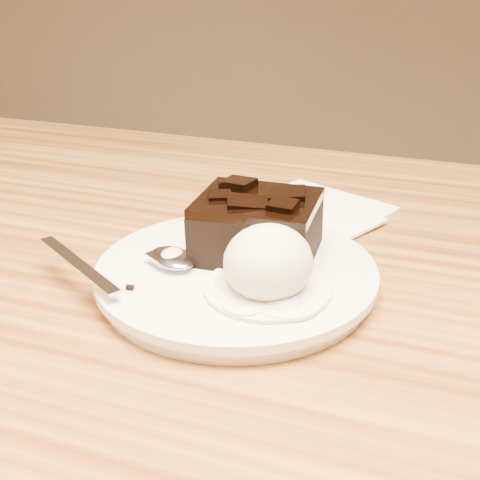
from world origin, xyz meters
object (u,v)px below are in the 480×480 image
(plate, at_px, (236,276))
(spoon, at_px, (172,260))
(ice_cream_scoop, at_px, (268,262))
(brownie, at_px, (257,230))
(napkin, at_px, (312,209))

(plate, relative_size, spoon, 1.26)
(plate, distance_m, spoon, 0.06)
(ice_cream_scoop, bearing_deg, spoon, 171.22)
(brownie, height_order, ice_cream_scoop, ice_cream_scoop)
(ice_cream_scoop, height_order, napkin, ice_cream_scoop)
(ice_cream_scoop, bearing_deg, napkin, 94.56)
(plate, distance_m, napkin, 0.19)
(ice_cream_scoop, bearing_deg, brownie, 115.55)
(plate, xyz_separation_m, napkin, (0.02, 0.19, -0.01))
(brownie, distance_m, napkin, 0.17)
(plate, distance_m, ice_cream_scoop, 0.06)
(spoon, relative_size, napkin, 1.33)
(ice_cream_scoop, relative_size, napkin, 0.52)
(brownie, bearing_deg, napkin, 86.12)
(plate, bearing_deg, spoon, -161.93)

